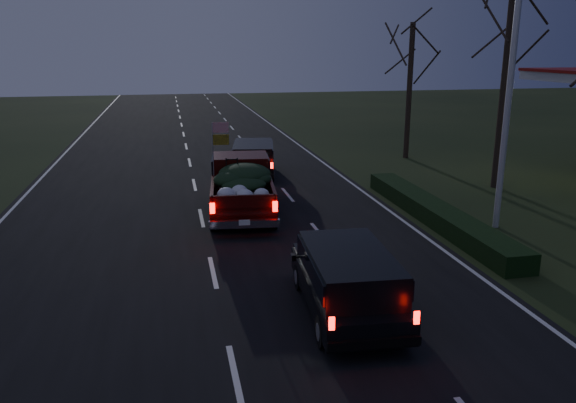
{
  "coord_description": "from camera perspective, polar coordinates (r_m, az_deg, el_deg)",
  "views": [
    {
      "loc": [
        -0.92,
        -13.92,
        5.75
      ],
      "look_at": [
        2.44,
        1.92,
        1.3
      ],
      "focal_mm": 35.0,
      "sensor_mm": 36.0,
      "label": 1
    }
  ],
  "objects": [
    {
      "name": "pickup_truck",
      "position": [
        20.05,
        -4.76,
        1.88
      ],
      "size": [
        2.67,
        5.74,
        2.91
      ],
      "rotation": [
        0.0,
        0.0,
        -0.1
      ],
      "color": "#3C0A08",
      "rests_on": "ground"
    },
    {
      "name": "lead_suv",
      "position": [
        25.9,
        -3.54,
        4.66
      ],
      "size": [
        2.52,
        4.61,
        1.26
      ],
      "rotation": [
        0.0,
        0.0,
        -0.17
      ],
      "color": "black",
      "rests_on": "ground"
    },
    {
      "name": "bare_tree_mid",
      "position": [
        24.86,
        21.56,
        15.73
      ],
      "size": [
        3.6,
        3.6,
        8.5
      ],
      "color": "black",
      "rests_on": "ground"
    },
    {
      "name": "rear_suv",
      "position": [
        12.42,
        6.1,
        -7.53
      ],
      "size": [
        2.08,
        4.42,
        1.24
      ],
      "rotation": [
        0.0,
        0.0,
        -0.06
      ],
      "color": "black",
      "rests_on": "ground"
    },
    {
      "name": "ground",
      "position": [
        15.09,
        -7.63,
        -7.18
      ],
      "size": [
        120.0,
        120.0,
        0.0
      ],
      "primitive_type": "plane",
      "color": "black",
      "rests_on": "ground"
    },
    {
      "name": "hedge_row",
      "position": [
        19.8,
        14.7,
        -1.13
      ],
      "size": [
        1.0,
        10.0,
        0.6
      ],
      "primitive_type": "cube",
      "color": "black",
      "rests_on": "ground"
    },
    {
      "name": "road_asphalt",
      "position": [
        15.08,
        -7.63,
        -7.15
      ],
      "size": [
        14.0,
        120.0,
        0.02
      ],
      "primitive_type": "cube",
      "color": "black",
      "rests_on": "ground"
    },
    {
      "name": "light_pole",
      "position": [
        19.02,
        21.88,
        13.5
      ],
      "size": [
        0.5,
        0.9,
        9.16
      ],
      "color": "silver",
      "rests_on": "ground"
    },
    {
      "name": "bare_tree_far",
      "position": [
        30.56,
        12.4,
        14.05
      ],
      "size": [
        3.6,
        3.6,
        7.0
      ],
      "color": "black",
      "rests_on": "ground"
    }
  ]
}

